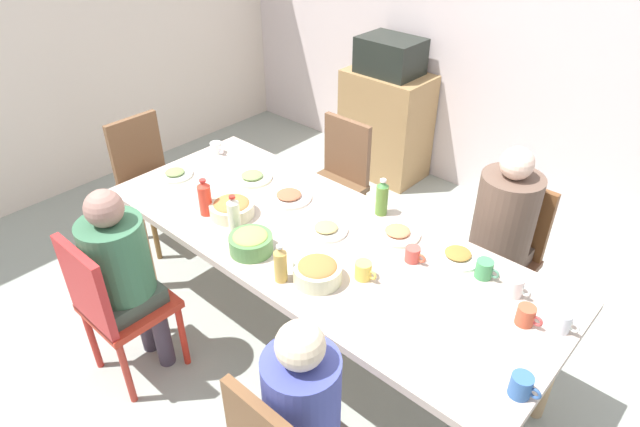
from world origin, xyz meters
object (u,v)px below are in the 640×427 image
Objects in this scene: plate_3 at (175,174)px; cup_3 at (514,286)px; cup_5 at (485,269)px; cup_4 at (526,316)px; person_3 at (122,268)px; bowl_2 at (251,242)px; cup_0 at (216,148)px; cup_7 at (521,386)px; person_1 at (305,415)px; bowl_0 at (317,271)px; plate_5 at (289,196)px; chair_0 at (337,176)px; plate_0 at (458,255)px; cup_6 at (413,254)px; person_2 at (502,227)px; bottle_2 at (234,217)px; cup_1 at (563,322)px; bottle_3 at (205,198)px; bottle_1 at (382,198)px; side_cabinet at (385,125)px; microwave at (390,56)px; chair_4 at (148,174)px; bowl_1 at (232,208)px; plate_2 at (326,229)px; chair_2 at (503,249)px; cup_2 at (364,271)px; dining_table at (320,249)px; plate_1 at (252,177)px; chair_3 at (112,303)px; plate_4 at (397,233)px.

cup_3 is at bearing 10.73° from plate_3.
cup_3 reaches higher than cup_5.
plate_3 is 2.12m from cup_4.
person_3 is 5.27× the size of bowl_2.
cup_0 is 2.34m from cup_7.
person_1 is 5.04× the size of bowl_0.
person_3 reaches higher than cup_0.
plate_5 is 2.20× the size of cup_7.
chair_0 is at bearing 156.05° from cup_4.
cup_6 is at bearing -131.61° from plate_0.
person_2 is 1.42m from bottle_2.
person_2 is 5.25× the size of bowl_0.
bowl_2 is 1.09m from cup_0.
chair_0 is 8.19× the size of cup_1.
cup_4 is at bearing 12.73° from bottle_3.
bottle_1 is at bearing 6.92° from cup_0.
person_2 is 1.95m from side_cabinet.
microwave is (0.00, 0.00, 0.59)m from side_cabinet.
microwave reaches higher than plate_3.
bowl_2 is at bearing -171.68° from bowl_0.
cup_7 is (0.56, 0.54, 0.13)m from person_1.
chair_4 is 2.25m from plate_0.
cup_0 is 0.94× the size of cup_7.
bowl_1 is 2.12m from side_cabinet.
bowl_1 reaches higher than plate_2.
chair_2 is 7.91× the size of cup_2.
cup_4 is at bearing -41.49° from microwave.
dining_table is 11.56× the size of bowl_2.
cup_1 is at bearing 20.30° from bowl_2.
bottle_2 is (0.36, -0.44, 0.10)m from plate_1.
chair_2 is 1.87m from cup_0.
bottle_3 reaches higher than chair_3.
chair_4 is 3.83× the size of plate_4.
cup_2 is 0.54× the size of bottle_3.
dining_table is 21.73× the size of cup_2.
chair_0 is 0.80× the size of person_3.
cup_2 is at bearing 8.83° from bottle_3.
cup_3 is at bearing 33.89° from person_3.
bowl_2 reaches higher than bowl_0.
bowl_2 is at bearing -140.86° from plate_0.
person_3 is at bearing -128.87° from dining_table.
chair_4 is 2.79m from cup_1.
plate_3 is 0.23× the size of side_cabinet.
dining_table is at bearing 130.10° from bowl_0.
bottle_3 is at bearing -171.17° from cup_2.
plate_4 is 1.02× the size of bottle_2.
chair_3 is at bearing -175.70° from person_1.
chair_2 is at bearing -33.06° from side_cabinet.
person_1 is 0.73m from cup_2.
chair_4 is (-1.00, -0.86, 0.00)m from chair_0.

